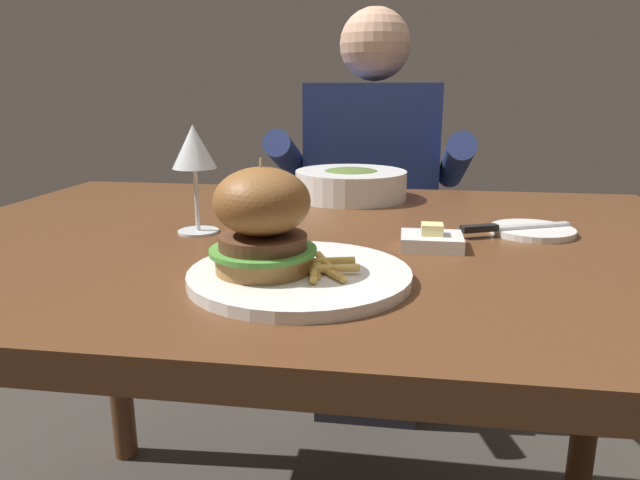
# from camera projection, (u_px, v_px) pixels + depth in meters

# --- Properties ---
(dining_table) EXTENTS (1.28, 0.90, 0.74)m
(dining_table) POSITION_uv_depth(u_px,v_px,m) (314.00, 285.00, 0.93)
(dining_table) COLOR #56331C
(dining_table) RESTS_ON ground
(main_plate) EXTENTS (0.27, 0.27, 0.01)m
(main_plate) POSITION_uv_depth(u_px,v_px,m) (300.00, 275.00, 0.68)
(main_plate) COLOR white
(main_plate) RESTS_ON dining_table
(burger_sandwich) EXTENTS (0.13, 0.13, 0.13)m
(burger_sandwich) POSITION_uv_depth(u_px,v_px,m) (262.00, 220.00, 0.66)
(burger_sandwich) COLOR #9E6B38
(burger_sandwich) RESTS_ON main_plate
(fries_pile) EXTENTS (0.08, 0.10, 0.01)m
(fries_pile) POSITION_uv_depth(u_px,v_px,m) (323.00, 267.00, 0.67)
(fries_pile) COLOR #E0B251
(fries_pile) RESTS_ON main_plate
(wine_glass) EXTENTS (0.07, 0.07, 0.17)m
(wine_glass) POSITION_uv_depth(u_px,v_px,m) (194.00, 152.00, 0.88)
(wine_glass) COLOR silver
(wine_glass) RESTS_ON dining_table
(bread_plate) EXTENTS (0.13, 0.13, 0.01)m
(bread_plate) POSITION_uv_depth(u_px,v_px,m) (532.00, 231.00, 0.91)
(bread_plate) COLOR white
(bread_plate) RESTS_ON dining_table
(table_knife) EXTENTS (0.18, 0.09, 0.01)m
(table_knife) POSITION_uv_depth(u_px,v_px,m) (506.00, 227.00, 0.90)
(table_knife) COLOR silver
(table_knife) RESTS_ON bread_plate
(butter_dish) EXTENTS (0.09, 0.07, 0.04)m
(butter_dish) POSITION_uv_depth(u_px,v_px,m) (432.00, 240.00, 0.83)
(butter_dish) COLOR white
(butter_dish) RESTS_ON dining_table
(soup_bowl) EXTENTS (0.23, 0.23, 0.06)m
(soup_bowl) POSITION_uv_depth(u_px,v_px,m) (351.00, 183.00, 1.20)
(soup_bowl) COLOR white
(soup_bowl) RESTS_ON dining_table
(diner_person) EXTENTS (0.51, 0.36, 1.18)m
(diner_person) POSITION_uv_depth(u_px,v_px,m) (371.00, 233.00, 1.64)
(diner_person) COLOR #282833
(diner_person) RESTS_ON ground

